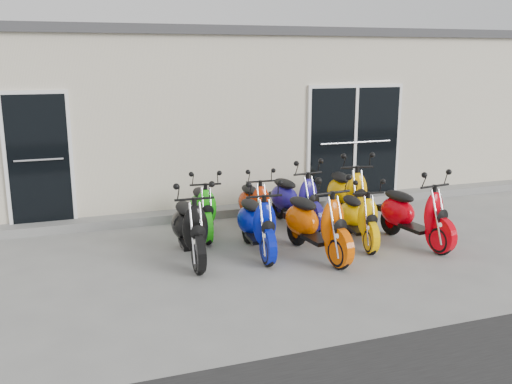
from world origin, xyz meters
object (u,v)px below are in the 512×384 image
scooter_front_orange_b (359,210)px  scooter_back_blue (295,191)px  scooter_front_red (415,205)px  scooter_front_blue (257,215)px  scooter_front_black (190,219)px  scooter_back_green (203,201)px  scooter_front_orange_a (316,214)px  scooter_back_yellow (348,186)px  scooter_back_red (254,197)px

scooter_front_orange_b → scooter_back_blue: size_ratio=0.90×
scooter_front_red → scooter_front_blue: bearing=163.1°
scooter_front_black → scooter_front_blue: 0.99m
scooter_front_blue → scooter_back_blue: scooter_back_blue is taller
scooter_front_black → scooter_front_red: scooter_front_red is taller
scooter_back_blue → scooter_back_green: bearing=169.6°
scooter_front_orange_a → scooter_back_green: (-1.28, 1.55, -0.07)m
scooter_front_orange_b → scooter_back_yellow: 1.22m
scooter_front_orange_b → scooter_front_orange_a: bearing=-152.5°
scooter_front_black → scooter_back_yellow: 3.20m
scooter_back_yellow → scooter_front_blue: bearing=-144.5°
scooter_front_black → scooter_front_red: size_ratio=1.00×
scooter_front_black → scooter_back_blue: (2.07, 1.06, -0.00)m
scooter_front_red → scooter_back_green: bearing=144.3°
scooter_front_orange_a → scooter_back_blue: bearing=70.8°
scooter_back_red → scooter_back_blue: (0.70, -0.08, 0.06)m
scooter_front_blue → scooter_back_red: bearing=75.6°
scooter_front_red → scooter_back_blue: 2.00m
scooter_back_green → scooter_back_yellow: bearing=3.9°
scooter_front_blue → scooter_back_green: size_ratio=1.05×
scooter_back_green → scooter_back_blue: bearing=4.2°
scooter_front_orange_b → scooter_back_blue: 1.32m
scooter_front_black → scooter_front_orange_a: size_ratio=0.96×
scooter_front_orange_b → scooter_front_blue: bearing=-174.5°
scooter_front_orange_a → scooter_front_red: 1.66m
scooter_front_red → scooter_back_green: scooter_front_red is taller
scooter_front_blue → scooter_front_orange_a: scooter_front_orange_a is taller
scooter_front_black → scooter_back_yellow: size_ratio=0.95×
scooter_back_blue → scooter_back_yellow: scooter_back_yellow is taller
scooter_front_orange_a → scooter_front_black: bearing=159.1°
scooter_back_green → scooter_front_black: bearing=-106.5°
scooter_front_orange_a → scooter_back_yellow: scooter_back_yellow is taller
scooter_front_orange_b → scooter_back_blue: bearing=123.3°
scooter_back_yellow → scooter_back_blue: bearing=-174.7°
scooter_front_black → scooter_front_orange_a: (1.75, -0.43, 0.02)m
scooter_front_blue → scooter_front_orange_a: (0.77, -0.39, 0.05)m
scooter_front_red → scooter_back_red: scooter_front_red is taller
scooter_front_black → scooter_front_blue: (0.99, -0.04, -0.02)m
scooter_back_red → scooter_back_blue: bearing=-3.6°
scooter_front_orange_a → scooter_front_orange_b: size_ratio=1.16×
scooter_front_black → scooter_back_green: (0.48, 1.13, -0.05)m
scooter_front_orange_a → scooter_front_orange_b: 0.91m
scooter_back_red → scooter_front_red: bearing=-34.3°
scooter_front_red → scooter_back_yellow: bearing=96.8°
scooter_front_orange_a → scooter_back_red: bearing=96.6°
scooter_front_red → scooter_back_red: 2.58m
scooter_front_blue → scooter_front_orange_b: (1.63, -0.09, -0.04)m
scooter_back_red → scooter_front_orange_a: bearing=-73.1°
scooter_back_red → scooter_back_yellow: scooter_back_yellow is taller
scooter_front_orange_a → scooter_back_green: size_ratio=1.13×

